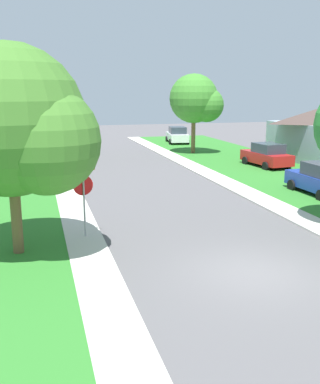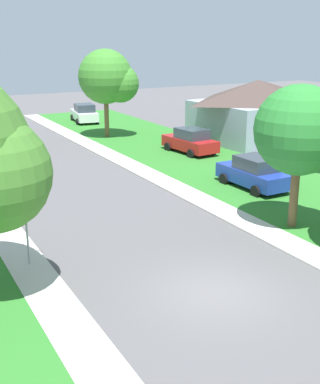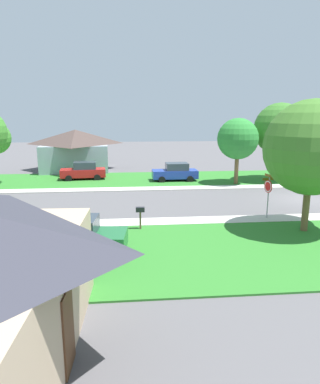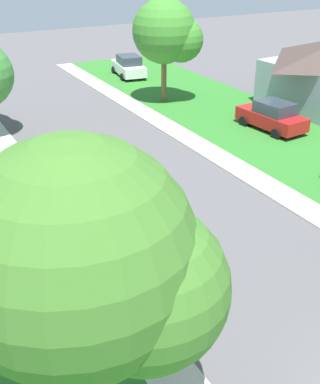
# 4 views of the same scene
# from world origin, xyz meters

# --- Properties ---
(ground_plane) EXTENTS (120.00, 120.00, 0.00)m
(ground_plane) POSITION_xyz_m (0.00, 0.00, 0.00)
(ground_plane) COLOR #565456
(sidewalk_east) EXTENTS (1.40, 56.00, 0.10)m
(sidewalk_east) POSITION_xyz_m (4.70, 12.00, 0.05)
(sidewalk_east) COLOR beige
(sidewalk_east) RESTS_ON ground
(lawn_east) EXTENTS (8.00, 56.00, 0.08)m
(lawn_east) POSITION_xyz_m (9.40, 12.00, 0.04)
(lawn_east) COLOR #2D7528
(lawn_east) RESTS_ON ground
(sidewalk_west) EXTENTS (1.40, 56.00, 0.10)m
(sidewalk_west) POSITION_xyz_m (-4.70, 12.00, 0.05)
(sidewalk_west) COLOR beige
(sidewalk_west) RESTS_ON ground
(lawn_west) EXTENTS (8.00, 56.00, 0.08)m
(lawn_west) POSITION_xyz_m (-9.40, 12.00, 0.04)
(lawn_west) COLOR #2D7528
(lawn_west) RESTS_ON ground
(stop_sign_far_corner) EXTENTS (0.90, 0.90, 2.77)m
(stop_sign_far_corner) POSITION_xyz_m (-4.64, 4.71, 1.89)
(stop_sign_far_corner) COLOR #9E9EA3
(stop_sign_far_corner) RESTS_ON ground
(car_blue_behind_trees) EXTENTS (2.10, 4.33, 1.76)m
(car_blue_behind_trees) POSITION_xyz_m (8.27, 8.53, 0.87)
(car_blue_behind_trees) COLOR #1E389E
(car_blue_behind_trees) RESTS_ON ground
(car_red_near_corner) EXTENTS (2.35, 4.45, 1.76)m
(car_red_near_corner) POSITION_xyz_m (9.80, 17.38, 0.87)
(car_red_near_corner) COLOR red
(car_red_near_corner) RESTS_ON ground
(car_green_driveway_right) EXTENTS (2.37, 4.46, 1.76)m
(car_green_driveway_right) POSITION_xyz_m (-9.15, 15.36, 0.87)
(car_green_driveway_right) COLOR #1E6033
(car_green_driveway_right) RESTS_ON ground
(tree_sidewalk_mid) EXTENTS (3.94, 3.66, 5.98)m
(tree_sidewalk_mid) POSITION_xyz_m (6.33, 3.09, 4.02)
(tree_sidewalk_mid) COLOR brown
(tree_sidewalk_mid) RESTS_ON ground
(tree_corner_large) EXTENTS (5.13, 4.77, 7.36)m
(tree_corner_large) POSITION_xyz_m (7.55, -1.28, 4.81)
(tree_corner_large) COLOR brown
(tree_corner_large) RESTS_ON ground
(tree_across_left) EXTENTS (5.31, 4.94, 7.03)m
(tree_across_left) POSITION_xyz_m (-6.74, 3.38, 4.40)
(tree_across_left) COLOR brown
(tree_across_left) RESTS_ON ground
(house_right_setback) EXTENTS (9.50, 8.38, 4.60)m
(house_right_setback) POSITION_xyz_m (16.78, 19.04, 2.38)
(house_right_setback) COLOR #93A3B2
(house_right_setback) RESTS_ON ground
(mailbox) EXTENTS (0.26, 0.49, 1.31)m
(mailbox) POSITION_xyz_m (-5.95, 12.41, 1.01)
(mailbox) COLOR brown
(mailbox) RESTS_ON ground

